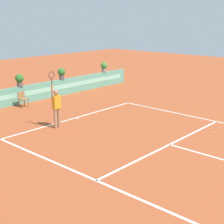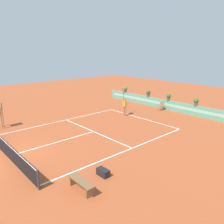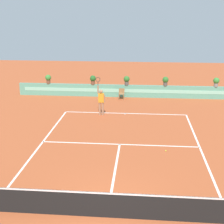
# 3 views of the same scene
# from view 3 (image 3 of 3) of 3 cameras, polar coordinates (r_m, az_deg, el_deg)

# --- Properties ---
(ground_plane) EXTENTS (60.00, 60.00, 0.00)m
(ground_plane) POSITION_cam_3_polar(r_m,az_deg,el_deg) (16.89, 1.25, -6.16)
(ground_plane) COLOR #A84C28
(court_lines) EXTENTS (8.32, 11.94, 0.01)m
(court_lines) POSITION_cam_3_polar(r_m,az_deg,el_deg) (17.55, 1.42, -5.22)
(court_lines) COLOR white
(court_lines) RESTS_ON ground
(net) EXTENTS (8.92, 0.10, 1.00)m
(net) POSITION_cam_3_polar(r_m,az_deg,el_deg) (11.35, -0.91, -15.71)
(net) COLOR #333333
(net) RESTS_ON ground
(back_wall_barrier) EXTENTS (18.00, 0.21, 1.00)m
(back_wall_barrier) POSITION_cam_3_polar(r_m,az_deg,el_deg) (26.62, 2.81, 3.66)
(back_wall_barrier) COLOR #599E84
(back_wall_barrier) RESTS_ON ground
(ball_kid_chair) EXTENTS (0.44, 0.44, 0.85)m
(ball_kid_chair) POSITION_cam_3_polar(r_m,az_deg,el_deg) (25.94, 1.67, 3.27)
(ball_kid_chair) COLOR olive
(ball_kid_chair) RESTS_ON ground
(tennis_player) EXTENTS (0.62, 0.22, 2.58)m
(tennis_player) POSITION_cam_3_polar(r_m,az_deg,el_deg) (21.74, -1.91, 2.10)
(tennis_player) COLOR #9E7051
(tennis_player) RESTS_ON ground
(tennis_ball_near_baseline) EXTENTS (0.07, 0.07, 0.07)m
(tennis_ball_near_baseline) POSITION_cam_3_polar(r_m,az_deg,el_deg) (16.63, 9.32, -6.65)
(tennis_ball_near_baseline) COLOR #CCE033
(tennis_ball_near_baseline) RESTS_ON ground
(potted_plant_far_right) EXTENTS (0.48, 0.48, 0.72)m
(potted_plant_far_right) POSITION_cam_3_polar(r_m,az_deg,el_deg) (27.05, 17.65, 5.07)
(potted_plant_far_right) COLOR gray
(potted_plant_far_right) RESTS_ON back_wall_barrier
(potted_plant_centre) EXTENTS (0.48, 0.48, 0.72)m
(potted_plant_centre) POSITION_cam_3_polar(r_m,az_deg,el_deg) (26.43, 2.56, 5.59)
(potted_plant_centre) COLOR #514C47
(potted_plant_centre) RESTS_ON back_wall_barrier
(potted_plant_left) EXTENTS (0.48, 0.48, 0.72)m
(potted_plant_left) POSITION_cam_3_polar(r_m,az_deg,el_deg) (26.69, -3.34, 5.69)
(potted_plant_left) COLOR brown
(potted_plant_left) RESTS_ON back_wall_barrier
(potted_plant_right) EXTENTS (0.48, 0.48, 0.72)m
(potted_plant_right) POSITION_cam_3_polar(r_m,az_deg,el_deg) (26.48, 9.27, 5.40)
(potted_plant_right) COLOR #514C47
(potted_plant_right) RESTS_ON back_wall_barrier
(potted_plant_far_left) EXTENTS (0.48, 0.48, 0.72)m
(potted_plant_far_left) POSITION_cam_3_polar(r_m,az_deg,el_deg) (27.47, -11.01, 5.73)
(potted_plant_far_left) COLOR brown
(potted_plant_far_left) RESTS_ON back_wall_barrier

